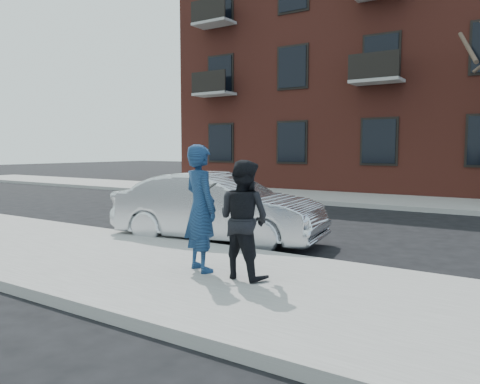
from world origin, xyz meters
The scene contains 9 objects.
ground centered at (0.00, 0.00, 0.00)m, with size 100.00×100.00×0.00m, color black.
near_sidewalk centered at (0.00, -0.25, 0.07)m, with size 50.00×3.50×0.15m, color gray.
near_curb centered at (0.00, 1.55, 0.07)m, with size 50.00×0.10×0.15m, color #999691.
far_sidewalk centered at (0.00, 11.25, 0.07)m, with size 50.00×3.50×0.15m, color gray.
far_curb centered at (0.00, 9.45, 0.07)m, with size 50.00×0.10×0.15m, color #999691.
apartment_building centered at (2.00, 18.00, 6.16)m, with size 24.30×10.30×12.30m.
silver_sedan centered at (0.08, 2.30, 0.71)m, with size 1.51×4.32×1.42m, color #B7BABF.
man_hoodie centered at (1.50, -0.09, 1.06)m, with size 0.78×0.67×1.82m.
man_peacoat centered at (2.22, -0.06, 0.96)m, with size 0.84×0.68×1.61m.
Camera 1 is at (5.64, -5.35, 1.91)m, focal length 35.00 mm.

